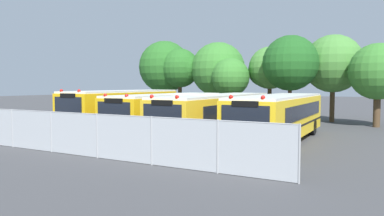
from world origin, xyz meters
TOP-DOWN VIEW (x-y plane):
  - ground_plane at (0.00, 0.00)m, footprint 160.00×160.00m
  - school_bus_0 at (-5.30, 0.01)m, footprint 2.65×9.97m
  - school_bus_1 at (-1.66, -0.19)m, footprint 2.63×10.19m
  - school_bus_2 at (1.72, -0.25)m, footprint 2.50×11.70m
  - school_bus_3 at (5.29, -0.19)m, footprint 2.60×10.60m
  - tree_0 at (-9.34, 11.30)m, footprint 5.10×5.10m
  - tree_1 at (-7.10, 10.76)m, footprint 3.88×3.70m
  - tree_2 at (-3.81, 11.52)m, footprint 4.95×4.95m
  - tree_3 at (-1.76, 9.71)m, footprint 3.25×3.25m
  - tree_4 at (1.05, 11.57)m, footprint 3.81×3.63m
  - tree_5 at (3.45, 9.20)m, footprint 4.27×4.27m
  - tree_6 at (6.32, 12.04)m, footprint 4.63×4.63m
  - tree_7 at (9.59, 9.60)m, footprint 3.99×3.99m
  - chainlink_fence at (-0.04, -8.09)m, footprint 16.30×0.07m
  - traffic_cone at (1.14, -7.08)m, footprint 0.36×0.36m

SIDE VIEW (x-z plane):
  - ground_plane at x=0.00m, z-range 0.00..0.00m
  - traffic_cone at x=1.14m, z-range 0.00..0.47m
  - chainlink_fence at x=-0.04m, z-range 0.04..1.87m
  - school_bus_1 at x=-1.66m, z-range 0.07..2.62m
  - school_bus_2 at x=1.72m, z-range 0.07..2.64m
  - school_bus_3 at x=5.29m, z-range 0.07..2.65m
  - school_bus_0 at x=-5.30m, z-range 0.07..2.82m
  - tree_3 at x=-1.76m, z-range 0.93..6.20m
  - tree_7 at x=9.59m, z-range 0.99..6.91m
  - tree_4 at x=1.05m, z-range 1.23..7.49m
  - tree_2 at x=-3.81m, z-range 1.03..7.92m
  - tree_1 at x=-7.10m, z-range 1.33..7.76m
  - tree_6 at x=6.32m, z-range 1.17..8.18m
  - tree_5 at x=3.45m, z-range 1.32..8.12m
  - tree_0 at x=-9.34m, z-range 1.13..8.45m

